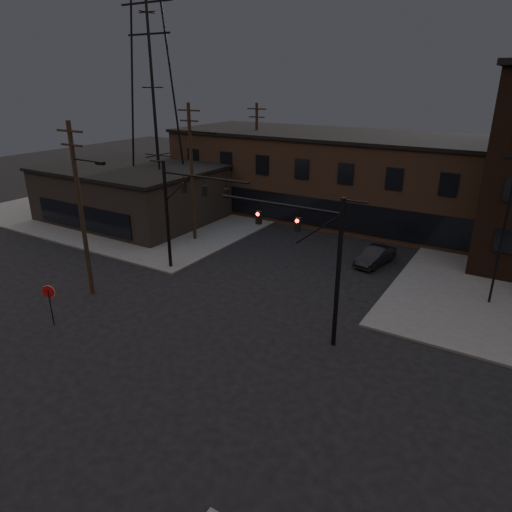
% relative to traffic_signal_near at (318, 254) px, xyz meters
% --- Properties ---
extents(ground, '(140.00, 140.00, 0.00)m').
position_rel_traffic_signal_near_xyz_m(ground, '(-5.36, -4.50, -4.93)').
color(ground, black).
rests_on(ground, ground).
extents(sidewalk_nw, '(30.00, 30.00, 0.15)m').
position_rel_traffic_signal_near_xyz_m(sidewalk_nw, '(-27.36, 17.50, -4.86)').
color(sidewalk_nw, '#474744').
rests_on(sidewalk_nw, ground).
extents(building_row, '(40.00, 12.00, 8.00)m').
position_rel_traffic_signal_near_xyz_m(building_row, '(-5.36, 23.50, -0.93)').
color(building_row, brown).
rests_on(building_row, ground).
extents(building_left, '(16.00, 12.00, 5.00)m').
position_rel_traffic_signal_near_xyz_m(building_left, '(-25.36, 11.50, -2.43)').
color(building_left, black).
rests_on(building_left, ground).
extents(traffic_signal_near, '(7.12, 0.24, 8.00)m').
position_rel_traffic_signal_near_xyz_m(traffic_signal_near, '(0.00, 0.00, 0.00)').
color(traffic_signal_near, black).
rests_on(traffic_signal_near, ground).
extents(traffic_signal_far, '(7.12, 0.24, 8.00)m').
position_rel_traffic_signal_near_xyz_m(traffic_signal_far, '(-12.07, 3.50, 0.08)').
color(traffic_signal_far, black).
rests_on(traffic_signal_far, ground).
extents(stop_sign, '(0.72, 0.33, 2.48)m').
position_rel_traffic_signal_near_xyz_m(stop_sign, '(-13.36, -6.49, -3.09)').
color(stop_sign, black).
rests_on(stop_sign, ground).
extents(utility_pole_near, '(3.70, 0.28, 11.00)m').
position_rel_traffic_signal_near_xyz_m(utility_pole_near, '(-14.79, -2.50, 0.94)').
color(utility_pole_near, black).
rests_on(utility_pole_near, ground).
extents(utility_pole_mid, '(3.70, 0.28, 11.50)m').
position_rel_traffic_signal_near_xyz_m(utility_pole_mid, '(-15.79, 9.50, 1.19)').
color(utility_pole_mid, black).
rests_on(utility_pole_mid, ground).
extents(utility_pole_far, '(2.20, 0.28, 11.00)m').
position_rel_traffic_signal_near_xyz_m(utility_pole_far, '(-16.86, 21.50, 0.85)').
color(utility_pole_far, black).
rests_on(utility_pole_far, ground).
extents(transmission_tower, '(7.00, 7.00, 25.00)m').
position_rel_traffic_signal_near_xyz_m(transmission_tower, '(-23.36, 13.50, 7.57)').
color(transmission_tower, black).
rests_on(transmission_tower, ground).
extents(lot_light_a, '(1.50, 0.28, 9.14)m').
position_rel_traffic_signal_near_xyz_m(lot_light_a, '(7.64, 9.50, 0.58)').
color(lot_light_a, black).
rests_on(lot_light_a, ground).
extents(car_crossing, '(2.19, 4.32, 1.36)m').
position_rel_traffic_signal_near_xyz_m(car_crossing, '(-0.56, 12.18, -4.25)').
color(car_crossing, black).
rests_on(car_crossing, ground).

